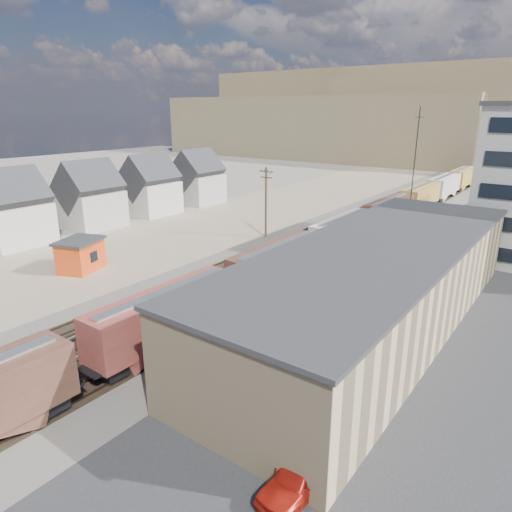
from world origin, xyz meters
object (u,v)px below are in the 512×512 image
Objects in this scene: utility_pole_north at (266,201)px; parked_car_red at (299,477)px; maintenance_shed at (80,255)px; freight_train at (369,220)px.

parked_car_red is (27.79, -36.51, -4.44)m from utility_pole_north.
utility_pole_north is 46.09m from parked_car_red.
maintenance_shed is at bearing 165.66° from parked_car_red.
utility_pole_north is at bearing 70.05° from maintenance_shed.
freight_train is 11.97× the size of utility_pole_north.
parked_car_red is (36.52, -12.44, -1.03)m from maintenance_shed.
freight_train is 37.98m from maintenance_shed.
utility_pole_north reaches higher than parked_car_red.
maintenance_shed reaches higher than parked_car_red.
freight_train reaches higher than parked_car_red.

